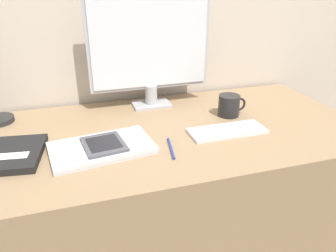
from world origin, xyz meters
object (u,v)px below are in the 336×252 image
object	(u,v)px
keyboard	(227,131)
pen	(171,148)
ereader	(104,144)
notebook	(15,154)
coffee_mug	(229,105)
monitor	(150,48)
laptop	(102,148)

from	to	relation	value
keyboard	pen	distance (m)	0.25
keyboard	pen	size ratio (longest dim) A/B	2.07
ereader	notebook	distance (m)	0.29
pen	coffee_mug	bearing A→B (deg)	33.31
monitor	notebook	size ratio (longest dim) A/B	2.08
notebook	pen	size ratio (longest dim) A/B	1.79
monitor	pen	xyz separation A→B (m)	(-0.04, -0.43, -0.26)
pen	notebook	bearing A→B (deg)	168.75
keyboard	coffee_mug	world-z (taller)	coffee_mug
ereader	pen	bearing A→B (deg)	-14.40
keyboard	notebook	xyz separation A→B (m)	(-0.75, 0.04, 0.00)
coffee_mug	pen	distance (m)	0.40
laptop	pen	size ratio (longest dim) A/B	2.55
laptop	coffee_mug	bearing A→B (deg)	15.55
ereader	notebook	world-z (taller)	ereader
laptop	coffee_mug	xyz separation A→B (m)	(0.56, 0.16, 0.03)
monitor	coffee_mug	xyz separation A→B (m)	(0.29, -0.21, -0.22)
notebook	coffee_mug	xyz separation A→B (m)	(0.84, 0.11, 0.03)
pen	laptop	bearing A→B (deg)	165.16
laptop	pen	xyz separation A→B (m)	(0.23, -0.06, -0.01)
coffee_mug	notebook	bearing A→B (deg)	-172.20
monitor	keyboard	distance (m)	0.49
laptop	ereader	bearing A→B (deg)	-26.81
laptop	pen	bearing A→B (deg)	-14.84
keyboard	ereader	xyz separation A→B (m)	(-0.47, -0.01, 0.02)
ereader	notebook	bearing A→B (deg)	171.22
notebook	ereader	bearing A→B (deg)	-8.78
laptop	notebook	size ratio (longest dim) A/B	1.42
ereader	pen	xyz separation A→B (m)	(0.22, -0.06, -0.02)
monitor	pen	distance (m)	0.50
monitor	ereader	distance (m)	0.51
pen	ereader	bearing A→B (deg)	165.60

